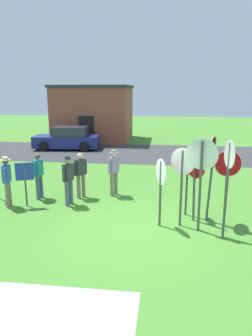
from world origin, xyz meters
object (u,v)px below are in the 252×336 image
(person_on_left, at_px, (39,174))
(info_panel_middle, at_px, (25,177))
(parked_car_on_street, at_px, (68,139))
(stop_sign_tallest, at_px, (212,163))
(stop_sign_nearest, at_px, (228,173))
(stop_sign_rear_right, at_px, (161,181))
(person_with_sunhat, at_px, (7,179))
(stop_sign_center_cluster, at_px, (227,175))
(person_in_dark_shirt, at_px, (114,170))
(person_in_teal, at_px, (81,173))
(person_in_blue, at_px, (68,178))
(stop_sign_leaning_left, at_px, (195,176))
(stop_sign_low_front, at_px, (201,168))
(stop_sign_leaning_right, at_px, (182,173))
(stop_sign_rear_left, at_px, (187,171))

(person_on_left, bearing_deg, info_panel_middle, -101.08)
(parked_car_on_street, distance_m, stop_sign_tallest, 13.73)
(stop_sign_nearest, bearing_deg, stop_sign_rear_right, 163.43)
(person_with_sunhat, bearing_deg, stop_sign_tallest, -3.61)
(stop_sign_rear_right, bearing_deg, stop_sign_center_cluster, 6.20)
(person_with_sunhat, relative_size, info_panel_middle, 1.14)
(stop_sign_nearest, height_order, person_with_sunhat, stop_sign_nearest)
(person_in_dark_shirt, distance_m, person_in_teal, 1.24)
(person_in_teal, bearing_deg, stop_sign_rear_right, -36.27)
(stop_sign_center_cluster, height_order, person_in_blue, stop_sign_center_cluster)
(stop_sign_tallest, height_order, stop_sign_leaning_left, stop_sign_tallest)
(person_in_teal, bearing_deg, stop_sign_nearest, -29.76)
(stop_sign_low_front, bearing_deg, stop_sign_rear_right, 169.30)
(stop_sign_leaning_left, distance_m, info_panel_middle, 5.61)
(stop_sign_nearest, bearing_deg, person_in_dark_shirt, 138.52)
(stop_sign_center_cluster, relative_size, stop_sign_leaning_right, 0.98)
(stop_sign_rear_right, height_order, stop_sign_tallest, stop_sign_tallest)
(stop_sign_low_front, bearing_deg, stop_sign_leaning_right, 149.21)
(stop_sign_nearest, relative_size, info_panel_middle, 1.74)
(stop_sign_low_front, height_order, stop_sign_rear_right, stop_sign_low_front)
(stop_sign_nearest, bearing_deg, person_with_sunhat, 168.00)
(parked_car_on_street, distance_m, stop_sign_nearest, 14.74)
(person_in_teal, bearing_deg, stop_sign_leaning_left, -22.84)
(person_with_sunhat, bearing_deg, person_on_left, 51.61)
(stop_sign_nearest, xyz_separation_m, stop_sign_rear_left, (-0.93, 1.45, -0.35))
(stop_sign_nearest, relative_size, stop_sign_leaning_left, 1.28)
(person_in_blue, bearing_deg, person_in_dark_shirt, 41.62)
(stop_sign_low_front, relative_size, person_in_teal, 1.57)
(stop_sign_rear_right, distance_m, stop_sign_leaning_left, 1.11)
(stop_sign_center_cluster, distance_m, stop_sign_low_front, 0.92)
(stop_sign_nearest, bearing_deg, stop_sign_leaning_right, 152.12)
(person_in_dark_shirt, bearing_deg, stop_sign_leaning_left, -37.03)
(stop_sign_leaning_right, bearing_deg, parked_car_on_street, 120.96)
(stop_sign_leaning_left, height_order, person_on_left, stop_sign_leaning_left)
(stop_sign_tallest, bearing_deg, person_on_left, 167.18)
(stop_sign_leaning_left, xyz_separation_m, person_in_teal, (-3.92, 1.65, -0.45))
(stop_sign_leaning_right, distance_m, info_panel_middle, 5.29)
(stop_sign_rear_right, bearing_deg, person_with_sunhat, 169.58)
(stop_sign_nearest, relative_size, stop_sign_center_cluster, 1.16)
(parked_car_on_street, xyz_separation_m, stop_sign_center_cluster, (8.25, -11.53, 0.87))
(person_in_dark_shirt, bearing_deg, person_in_blue, -138.38)
(stop_sign_rear_left, distance_m, person_with_sunhat, 5.97)
(parked_car_on_street, xyz_separation_m, stop_sign_nearest, (8.13, -12.25, 1.11))
(parked_car_on_street, height_order, info_panel_middle, info_panel_middle)
(stop_sign_rear_left, distance_m, person_in_dark_shirt, 3.10)
(stop_sign_center_cluster, height_order, person_on_left, stop_sign_center_cluster)
(stop_sign_leaning_right, bearing_deg, stop_sign_leaning_left, 45.99)
(stop_sign_leaning_right, distance_m, person_in_dark_shirt, 3.50)
(stop_sign_nearest, relative_size, stop_sign_low_front, 1.00)
(info_panel_middle, bearing_deg, person_in_blue, 11.24)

